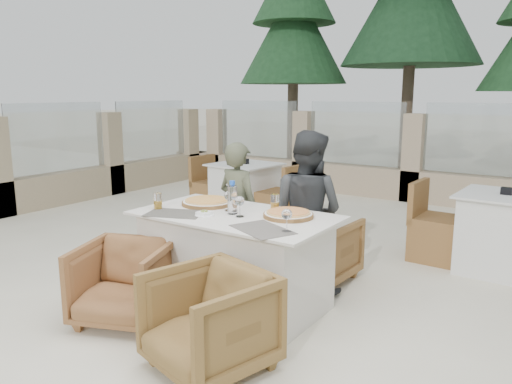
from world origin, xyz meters
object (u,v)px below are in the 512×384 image
Objects in this scene: beer_glass_left at (158,201)px; armchair_near_right at (209,321)px; beer_glass_right at (275,203)px; olive_dish at (204,213)px; wine_glass_corner at (287,219)px; wine_glass_centre at (229,200)px; dining_table at (235,260)px; diner_right at (306,212)px; pizza_right at (288,214)px; armchair_far_right at (319,248)px; water_bottle at (232,197)px; armchair_near_left at (124,283)px; wine_glass_near at (240,205)px; diner_left at (239,210)px; armchair_far_left at (241,238)px; bg_table_a at (245,191)px; bg_table_b at (502,234)px; pizza_left at (207,201)px.

beer_glass_left is 1.36m from armchair_near_right.
olive_dish is (-0.37, -0.45, -0.05)m from beer_glass_right.
wine_glass_corner is at bearing 91.22° from armchair_near_right.
wine_glass_centre is 0.77m from wine_glass_corner.
dining_table is 1.13× the size of diner_right.
pizza_right is 0.60× the size of armchair_far_right.
water_bottle is 1.45× the size of wine_glass_centre.
pizza_right is at bearing 20.76° from armchair_near_left.
dining_table is at bearing 149.47° from wine_glass_near.
diner_left is (-0.84, 1.46, 0.32)m from armchair_near_right.
wine_glass_centre is 0.31× the size of armchair_far_left.
armchair_near_right is 1.71m from diner_left.
water_bottle is 0.66m from wine_glass_corner.
wine_glass_near reaches higher than bg_table_a.
wine_glass_near is 0.31× the size of armchair_far_left.
armchair_far_right is 1.78m from armchair_near_right.
armchair_far_right is 2.41m from bg_table_a.
bg_table_a is at bearing 130.21° from wine_glass_corner.
armchair_far_right is at bearing 50.31° from beer_glass_left.
wine_glass_near is 0.26× the size of armchair_near_right.
pizza_right reaches higher than bg_table_b.
diner_right is at bearing -130.80° from bg_table_b.
water_bottle is 0.25m from olive_dish.
bg_table_b is at bearing -0.58° from bg_table_a.
pizza_left is at bearing 50.97° from armchair_far_right.
dining_table is 0.76m from diner_right.
bg_table_b is at bearing 51.02° from dining_table.
pizza_right reaches higher than olive_dish.
beer_glass_right is at bearing 85.26° from armchair_far_right.
water_bottle is 0.19× the size of diner_right.
olive_dish is 0.09× the size of diner_left.
diner_right is (0.23, 0.67, -0.16)m from wine_glass_near.
wine_glass_near is 1.00× the size of wine_glass_corner.
armchair_near_right is at bearing -110.45° from bg_table_b.
beer_glass_left is at bearing 75.63° from armchair_far_left.
armchair_near_left is (-0.94, -0.86, -0.49)m from pizza_right.
beer_glass_right is 2.82m from bg_table_a.
pizza_right is (0.81, 0.01, -0.00)m from pizza_left.
diner_right is at bearing 70.92° from wine_glass_near.
armchair_far_right is (0.86, 0.05, 0.03)m from armchair_far_left.
water_bottle is at bearing -37.41° from wine_glass_centre.
diner_right reaches higher than wine_glass_corner.
beer_glass_left reaches higher than armchair_far_left.
armchair_far_left is at bearing 6.38° from armchair_far_right.
dining_table is 0.57m from beer_glass_right.
diner_right is (0.34, 0.62, -0.20)m from water_bottle.
armchair_far_left is 0.36× the size of bg_table_b.
beer_glass_left is 0.08× the size of bg_table_b.
bg_table_a is at bearing 123.75° from dining_table.
bg_table_b is (1.68, 2.07, 0.00)m from dining_table.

